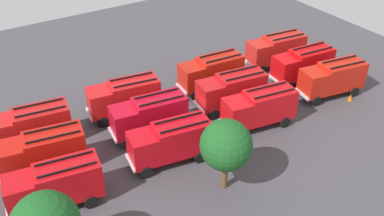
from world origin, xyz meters
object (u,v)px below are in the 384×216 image
Objects in this scene: fire_truck_5 at (232,89)px; tree_0 at (226,145)px; fire_truck_1 at (211,72)px; fire_truck_9 at (259,107)px; firefighter_1 at (45,179)px; traffic_cone_0 at (350,97)px; fire_truck_3 at (31,126)px; fire_truck_10 at (170,141)px; fire_truck_2 at (124,96)px; traffic_cone_1 at (45,190)px; fire_truck_4 at (303,64)px; fire_truck_6 at (149,115)px; fire_truck_7 at (43,151)px; fire_truck_0 at (276,49)px; firefighter_0 at (210,67)px; fire_truck_8 at (332,78)px; fire_truck_11 at (55,185)px.

tree_0 is (7.54, 9.16, 2.12)m from fire_truck_5.
tree_0 reaches higher than fire_truck_1.
fire_truck_9 is 20.21m from firefighter_1.
fire_truck_5 and fire_truck_9 have the same top height.
traffic_cone_0 is (-11.08, 9.98, -1.78)m from fire_truck_1.
fire_truck_3 and fire_truck_5 have the same top height.
fire_truck_10 is at bearing 44.60° from fire_truck_1.
fire_truck_10 is at bearing 100.71° from fire_truck_2.
traffic_cone_1 is (31.49, -3.72, -0.07)m from traffic_cone_0.
fire_truck_5 reaches higher than firefighter_1.
fire_truck_10 is at bearing 169.34° from traffic_cone_1.
fire_truck_5 is (10.11, 0.18, 0.00)m from fire_truck_4.
fire_truck_1 and fire_truck_6 have the same top height.
fire_truck_10 is 1.18× the size of tree_0.
tree_0 is at bearing 58.73° from fire_truck_5.
fire_truck_7 is 2.38m from firefighter_1.
firefighter_0 is at bearing -10.03° from fire_truck_0.
fire_truck_4 is at bearing 27.07° from firefighter_0.
fire_truck_0 is 19.84m from fire_truck_2.
fire_truck_7 is at bearing 33.27° from fire_truck_2.
fire_truck_5 is 1.00× the size of fire_truck_9.
traffic_cone_0 is at bearing 128.06° from fire_truck_8.
fire_truck_8 is at bearing 166.48° from fire_truck_2.
fire_truck_5 is at bearing -9.95° from fire_truck_8.
fire_truck_9 is at bearing -171.28° from fire_truck_11.
fire_truck_9 is 10.07× the size of traffic_cone_0.
fire_truck_0 is 4.41m from fire_truck_4.
fire_truck_11 is (19.76, -0.11, 0.00)m from fire_truck_9.
fire_truck_5 and fire_truck_6 have the same top height.
firefighter_0 is 0.99× the size of firefighter_1.
traffic_cone_1 is (22.16, 9.10, -0.62)m from firefighter_0.
fire_truck_4 is at bearing -170.80° from fire_truck_5.
fire_truck_4 is at bearing 176.56° from fire_truck_2.
traffic_cone_0 is at bearing -175.75° from fire_truck_10.
fire_truck_7 and fire_truck_10 have the same top height.
fire_truck_1 and fire_truck_4 have the same top height.
fire_truck_11 is at bearing 94.90° from fire_truck_7.
fire_truck_2 is 23.74m from traffic_cone_0.
fire_truck_3 is at bearing -15.26° from fire_truck_9.
firefighter_0 is (-1.75, -2.84, -1.23)m from fire_truck_1.
fire_truck_7 is at bearing 7.93° from fire_truck_6.
fire_truck_7 is 12.64× the size of traffic_cone_1.
fire_truck_10 is at bearing 93.46° from fire_truck_6.
fire_truck_10 is at bearing -4.77° from traffic_cone_0.
fire_truck_5 is 7.48m from firefighter_0.
fire_truck_0 and fire_truck_3 have the same top height.
fire_truck_3 is 32.20m from traffic_cone_0.
fire_truck_2 is 4.53× the size of firefighter_0.
fire_truck_6 is 11.26m from traffic_cone_1.
fire_truck_3 is (29.01, -0.04, 0.00)m from fire_truck_0.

